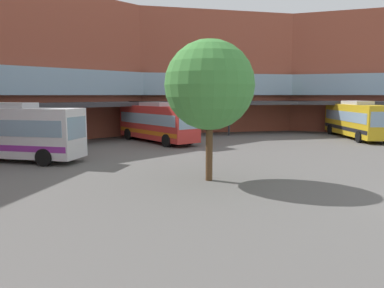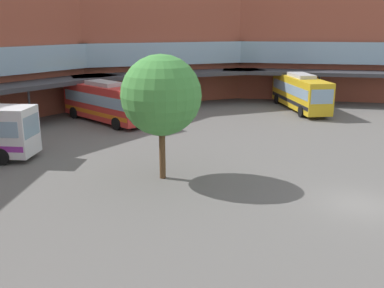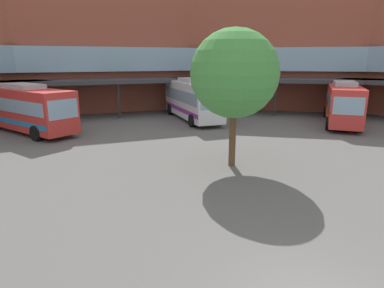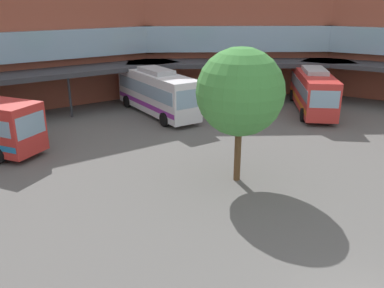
{
  "view_description": "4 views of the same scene",
  "coord_description": "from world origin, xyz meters",
  "px_view_note": "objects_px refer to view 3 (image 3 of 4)",
  "views": [
    {
      "loc": [
        -17.1,
        2.76,
        4.43
      ],
      "look_at": [
        -0.35,
        11.6,
        1.94
      ],
      "focal_mm": 35.01,
      "sensor_mm": 36.0,
      "label": 1
    },
    {
      "loc": [
        -21.74,
        1.1,
        8.73
      ],
      "look_at": [
        2.76,
        9.98,
        1.51
      ],
      "focal_mm": 40.28,
      "sensor_mm": 36.0,
      "label": 2
    },
    {
      "loc": [
        -3.35,
        -6.17,
        5.64
      ],
      "look_at": [
        -1.9,
        11.36,
        1.13
      ],
      "focal_mm": 31.03,
      "sensor_mm": 36.0,
      "label": 3
    },
    {
      "loc": [
        -8.48,
        -7.61,
        9.46
      ],
      "look_at": [
        -1.77,
        12.68,
        1.71
      ],
      "focal_mm": 37.81,
      "sensor_mm": 36.0,
      "label": 4
    }
  ],
  "objects_px": {
    "bus_0": "(343,103)",
    "plaza_tree": "(234,74)",
    "bus_3": "(25,108)",
    "bus_1": "(192,99)"
  },
  "relations": [
    {
      "from": "plaza_tree",
      "to": "bus_0",
      "type": "bearing_deg",
      "value": 42.43
    },
    {
      "from": "bus_1",
      "to": "bus_3",
      "type": "height_order",
      "value": "bus_1"
    },
    {
      "from": "bus_0",
      "to": "bus_1",
      "type": "bearing_deg",
      "value": -79.48
    },
    {
      "from": "bus_0",
      "to": "plaza_tree",
      "type": "height_order",
      "value": "plaza_tree"
    },
    {
      "from": "bus_3",
      "to": "bus_0",
      "type": "bearing_deg",
      "value": 44.08
    },
    {
      "from": "bus_1",
      "to": "plaza_tree",
      "type": "distance_m",
      "value": 14.75
    },
    {
      "from": "bus_1",
      "to": "plaza_tree",
      "type": "relative_size",
      "value": 1.46
    },
    {
      "from": "bus_3",
      "to": "bus_1",
      "type": "bearing_deg",
      "value": 59.63
    },
    {
      "from": "bus_1",
      "to": "bus_3",
      "type": "relative_size",
      "value": 1.1
    },
    {
      "from": "bus_3",
      "to": "plaza_tree",
      "type": "xyz_separation_m",
      "value": [
        14.57,
        -10.0,
        2.99
      ]
    }
  ]
}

